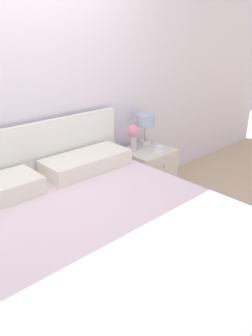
% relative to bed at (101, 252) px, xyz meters
% --- Properties ---
extents(ground_plane, '(12.00, 12.00, 0.00)m').
position_rel_bed_xyz_m(ground_plane, '(0.00, 1.00, -0.30)').
color(ground_plane, '#CCB28E').
extents(wall_back, '(8.00, 0.06, 2.60)m').
position_rel_bed_xyz_m(wall_back, '(0.00, 1.07, 1.00)').
color(wall_back, white).
rests_on(wall_back, ground_plane).
extents(bed, '(1.92, 2.15, 1.01)m').
position_rel_bed_xyz_m(bed, '(0.00, 0.00, 0.00)').
color(bed, beige).
rests_on(bed, ground_plane).
extents(nightstand, '(0.49, 0.48, 0.55)m').
position_rel_bed_xyz_m(nightstand, '(1.25, 0.75, -0.02)').
color(nightstand, silver).
rests_on(nightstand, ground_plane).
extents(table_lamp, '(0.21, 0.21, 0.35)m').
position_rel_bed_xyz_m(table_lamp, '(1.32, 0.86, 0.50)').
color(table_lamp, white).
rests_on(table_lamp, nightstand).
extents(flower_vase, '(0.13, 0.13, 0.27)m').
position_rel_bed_xyz_m(flower_vase, '(1.12, 0.84, 0.43)').
color(flower_vase, silver).
rests_on(flower_vase, nightstand).
extents(teacup, '(0.11, 0.11, 0.06)m').
position_rel_bed_xyz_m(teacup, '(1.30, 0.65, 0.28)').
color(teacup, white).
rests_on(teacup, nightstand).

